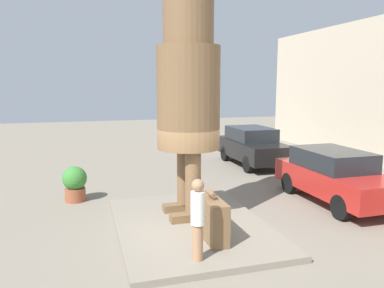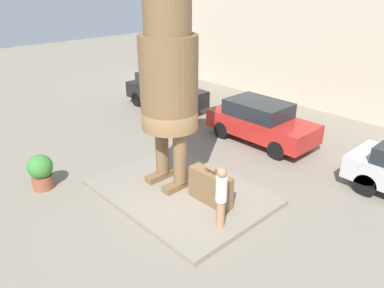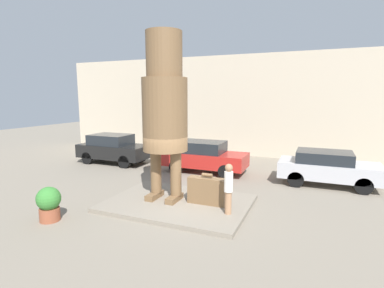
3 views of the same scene
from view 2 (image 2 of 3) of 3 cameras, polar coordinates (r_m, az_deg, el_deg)
name	(u,v)px [view 2 (image 2 of 3)]	position (r m, az deg, el deg)	size (l,w,h in m)	color
ground_plane	(181,194)	(11.39, -1.71, -7.65)	(60.00, 60.00, 0.00)	gray
pedestal	(181,192)	(11.35, -1.71, -7.33)	(5.09, 3.71, 0.15)	gray
building_backdrop	(356,43)	(18.49, 23.77, 13.85)	(28.00, 0.60, 6.63)	beige
statue_figure	(169,70)	(10.44, -3.59, 11.24)	(1.63, 1.63, 6.03)	brown
giant_suitcase	(210,187)	(10.53, 2.83, -6.58)	(1.37, 0.40, 1.12)	brown
tourist	(221,195)	(9.36, 4.47, -7.77)	(0.28, 0.28, 1.67)	#A87A56
parked_car_black	(165,91)	(18.53, -4.12, 8.12)	(4.20, 1.84, 1.71)	black
parked_car_red	(261,121)	(14.81, 10.41, 3.44)	(4.28, 1.82, 1.63)	#B2231E
planter_pot	(41,171)	(12.31, -22.04, -3.83)	(0.75, 0.75, 1.11)	brown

